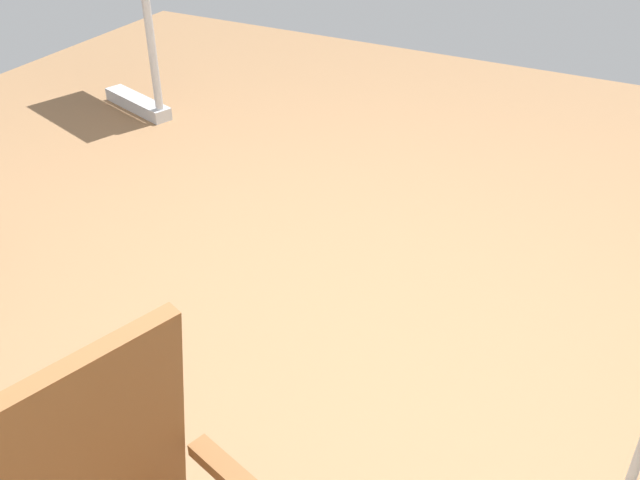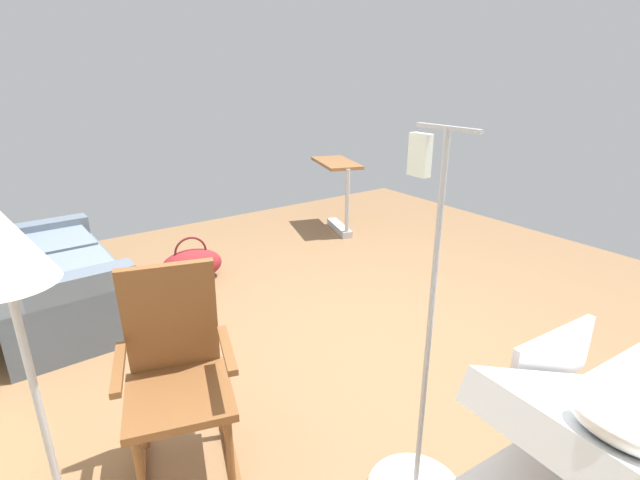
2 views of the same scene
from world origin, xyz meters
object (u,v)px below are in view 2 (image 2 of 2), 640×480
Objects in this scene: floor_lamp at (5,270)px; duffel_bag at (192,265)px; iv_pole at (417,451)px; overbed_table at (338,188)px; rocking_chair at (177,377)px; couch at (50,282)px.

duffel_bag is (2.18, -1.40, -1.07)m from floor_lamp.
floor_lamp is 0.88× the size of iv_pole.
floor_lamp is at bearing 126.96° from overbed_table.
rocking_chair is 1.19× the size of overbed_table.
couch is 2.34m from floor_lamp.
overbed_table is 2.09m from duffel_bag.
overbed_table is 3.89m from iv_pole.
couch is 3.22m from overbed_table.
duffel_bag is at bearing 100.96° from overbed_table.
duffel_bag is at bearing -21.91° from rocking_chair.
rocking_chair reaches higher than couch.
iv_pole is at bearing -135.26° from rocking_chair.
overbed_table is 0.52× the size of iv_pole.
couch is 2.08m from rocking_chair.
floor_lamp is 1.67× the size of overbed_table.
rocking_chair is 0.62× the size of iv_pole.
floor_lamp reaches higher than couch.
couch is at bearing 21.31° from iv_pole.
overbed_table is at bearing -32.20° from iv_pole.
overbed_table is 1.48× the size of duffel_bag.
duffel_bag is (2.09, -0.84, -0.35)m from rocking_chair.
rocking_chair is 2.28m from duffel_bag.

